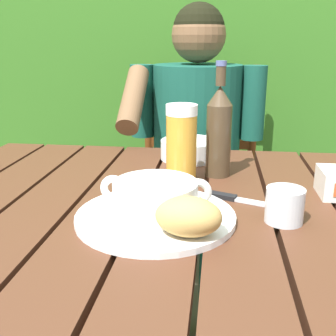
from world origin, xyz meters
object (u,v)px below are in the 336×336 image
object	(u,v)px
serving_plate	(156,216)
water_glass_small	(285,205)
beer_glass	(181,144)
table_knife	(235,199)
beer_bottle	(219,130)
chair_near_diner	(197,185)
soup_bowl	(155,197)
bread_roll	(188,216)
diner_bowl	(189,150)
person_eating	(195,144)

from	to	relation	value
serving_plate	water_glass_small	distance (m)	0.24
beer_glass	table_knife	world-z (taller)	beer_glass
beer_glass	beer_bottle	bearing A→B (deg)	34.08
chair_near_diner	soup_bowl	size ratio (longest dim) A/B	4.72
bread_roll	diner_bowl	world-z (taller)	bread_roll
bread_roll	table_knife	size ratio (longest dim) A/B	0.79
serving_plate	water_glass_small	size ratio (longest dim) A/B	4.24
diner_bowl	serving_plate	bearing A→B (deg)	-94.34
beer_bottle	diner_bowl	xyz separation A→B (m)	(-0.08, 0.14, -0.09)
chair_near_diner	serving_plate	size ratio (longest dim) A/B	3.27
bread_roll	chair_near_diner	bearing A→B (deg)	91.93
chair_near_diner	person_eating	bearing A→B (deg)	-90.86
bread_roll	beer_glass	xyz separation A→B (m)	(-0.04, 0.30, 0.05)
chair_near_diner	diner_bowl	bearing A→B (deg)	-90.00
chair_near_diner	person_eating	distance (m)	0.30
serving_plate	beer_bottle	bearing A→B (deg)	68.10
table_knife	person_eating	bearing A→B (deg)	100.50
table_knife	soup_bowl	bearing A→B (deg)	-142.64
chair_near_diner	serving_plate	world-z (taller)	chair_near_diner
chair_near_diner	person_eating	xyz separation A→B (m)	(-0.00, -0.20, 0.23)
water_glass_small	beer_glass	bearing A→B (deg)	135.87
person_eating	bread_roll	distance (m)	0.85
serving_plate	chair_near_diner	bearing A→B (deg)	88.11
person_eating	beer_bottle	size ratio (longest dim) A/B	4.35
chair_near_diner	beer_glass	distance (m)	0.83
beer_glass	diner_bowl	size ratio (longest dim) A/B	1.14
soup_bowl	table_knife	size ratio (longest dim) A/B	1.37
bread_roll	beer_glass	size ratio (longest dim) A/B	0.65
person_eating	bread_roll	xyz separation A→B (m)	(0.04, -0.84, 0.09)
bread_roll	person_eating	bearing A→B (deg)	92.58
beer_bottle	water_glass_small	bearing A→B (deg)	-64.56
chair_near_diner	water_glass_small	distance (m)	1.01
serving_plate	table_knife	world-z (taller)	serving_plate
serving_plate	soup_bowl	size ratio (longest dim) A/B	1.44
soup_bowl	water_glass_small	size ratio (longest dim) A/B	2.94
bread_roll	beer_bottle	size ratio (longest dim) A/B	0.43
serving_plate	bread_roll	size ratio (longest dim) A/B	2.51
bread_roll	water_glass_small	xyz separation A→B (m)	(0.17, 0.10, -0.01)
soup_bowl	diner_bowl	distance (m)	0.42
serving_plate	soup_bowl	distance (m)	0.04
person_eating	beer_bottle	world-z (taller)	person_eating
chair_near_diner	soup_bowl	bearing A→B (deg)	-91.89
person_eating	table_knife	distance (m)	0.66
person_eating	diner_bowl	bearing A→B (deg)	-89.51
chair_near_diner	bread_roll	distance (m)	1.09
chair_near_diner	table_knife	distance (m)	0.90
soup_bowl	bread_roll	distance (m)	0.10
soup_bowl	beer_bottle	xyz separation A→B (m)	(0.11, 0.28, 0.07)
chair_near_diner	table_knife	xyz separation A→B (m)	(0.12, -0.85, 0.28)
person_eating	water_glass_small	xyz separation A→B (m)	(0.21, -0.75, 0.08)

